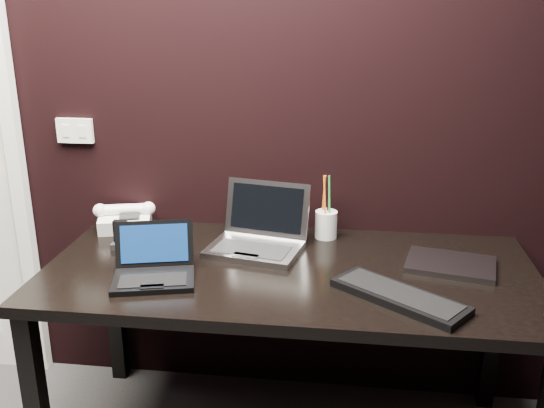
# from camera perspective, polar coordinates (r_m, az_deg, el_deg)

# --- Properties ---
(wall_back) EXTENTS (4.00, 0.00, 4.00)m
(wall_back) POSITION_cam_1_polar(r_m,az_deg,el_deg) (2.39, -4.53, 10.81)
(wall_back) COLOR black
(wall_back) RESTS_ON ground
(wall_switch) EXTENTS (0.15, 0.02, 0.10)m
(wall_switch) POSITION_cam_1_polar(r_m,az_deg,el_deg) (2.60, -18.06, 6.58)
(wall_switch) COLOR silver
(wall_switch) RESTS_ON wall_back
(desk) EXTENTS (1.70, 0.80, 0.74)m
(desk) POSITION_cam_1_polar(r_m,az_deg,el_deg) (2.15, 1.64, -7.88)
(desk) COLOR black
(desk) RESTS_ON ground
(netbook) EXTENTS (0.31, 0.29, 0.17)m
(netbook) POSITION_cam_1_polar(r_m,az_deg,el_deg) (2.06, -11.06, -6.03)
(netbook) COLOR black
(netbook) RESTS_ON desk
(silver_laptop) EXTENTS (0.38, 0.36, 0.23)m
(silver_laptop) POSITION_cam_1_polar(r_m,az_deg,el_deg) (2.26, -1.35, -3.19)
(silver_laptop) COLOR #A5A5AA
(silver_laptop) RESTS_ON desk
(ext_keyboard) EXTENTS (0.43, 0.37, 0.03)m
(ext_keyboard) POSITION_cam_1_polar(r_m,az_deg,el_deg) (1.93, 11.88, -8.48)
(ext_keyboard) COLOR black
(ext_keyboard) RESTS_ON desk
(closed_laptop) EXTENTS (0.34, 0.27, 0.02)m
(closed_laptop) POSITION_cam_1_polar(r_m,az_deg,el_deg) (2.20, 16.46, -5.48)
(closed_laptop) COLOR gray
(closed_laptop) RESTS_ON desk
(desk_phone) EXTENTS (0.25, 0.23, 0.12)m
(desk_phone) POSITION_cam_1_polar(r_m,az_deg,el_deg) (2.53, -13.64, -1.30)
(desk_phone) COLOR silver
(desk_phone) RESTS_ON desk
(mobile_phone) EXTENTS (0.06, 0.05, 0.11)m
(mobile_phone) POSITION_cam_1_polar(r_m,az_deg,el_deg) (2.34, -14.08, -3.09)
(mobile_phone) COLOR black
(mobile_phone) RESTS_ON desk
(pen_cup) EXTENTS (0.10, 0.10, 0.25)m
(pen_cup) POSITION_cam_1_polar(r_m,az_deg,el_deg) (2.37, 5.11, -1.81)
(pen_cup) COLOR silver
(pen_cup) RESTS_ON desk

